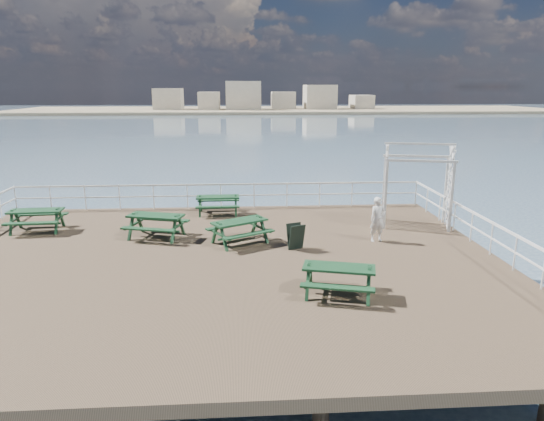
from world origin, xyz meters
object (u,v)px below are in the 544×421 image
(picnic_table_b, at_px, (218,201))
(picnic_table_c, at_px, (240,227))
(picnic_table_d, at_px, (156,221))
(picnic_table_e, at_px, (339,274))
(picnic_table_a, at_px, (36,216))
(trellis_arbor, at_px, (417,190))
(person, at_px, (378,219))

(picnic_table_b, relative_size, picnic_table_c, 0.76)
(picnic_table_d, xyz_separation_m, picnic_table_e, (5.51, -5.32, -0.04))
(picnic_table_a, bearing_deg, trellis_arbor, -4.23)
(picnic_table_d, bearing_deg, picnic_table_e, -28.00)
(picnic_table_b, height_order, trellis_arbor, trellis_arbor)
(picnic_table_d, distance_m, person, 7.80)
(picnic_table_d, distance_m, trellis_arbor, 9.82)
(person, bearing_deg, picnic_table_b, 131.68)
(trellis_arbor, bearing_deg, picnic_table_a, -166.88)
(picnic_table_e, bearing_deg, picnic_table_a, 162.06)
(picnic_table_d, bearing_deg, trellis_arbor, 21.35)
(picnic_table_c, distance_m, picnic_table_d, 3.09)
(trellis_arbor, bearing_deg, person, -123.47)
(trellis_arbor, bearing_deg, picnic_table_b, 177.40)
(picnic_table_e, bearing_deg, picnic_table_d, 150.55)
(picnic_table_b, bearing_deg, picnic_table_d, -123.62)
(picnic_table_e, bearing_deg, picnic_table_c, 134.11)
(picnic_table_b, xyz_separation_m, picnic_table_d, (-2.06, -3.19, 0.05))
(picnic_table_a, height_order, person, person)
(picnic_table_e, xyz_separation_m, person, (2.24, 4.40, 0.21))
(picnic_table_a, distance_m, trellis_arbor, 14.35)
(picnic_table_a, relative_size, picnic_table_b, 1.09)
(picnic_table_b, xyz_separation_m, picnic_table_e, (3.45, -8.51, 0.01))
(picnic_table_c, bearing_deg, picnic_table_d, 134.45)
(picnic_table_b, distance_m, person, 7.02)
(person, bearing_deg, picnic_table_c, 166.60)
(picnic_table_a, bearing_deg, person, -12.80)
(picnic_table_b, distance_m, picnic_table_c, 4.14)
(picnic_table_d, relative_size, person, 1.47)
(picnic_table_b, height_order, person, person)
(picnic_table_b, relative_size, picnic_table_d, 0.79)
(picnic_table_d, distance_m, picnic_table_e, 7.66)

